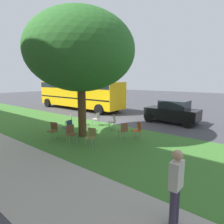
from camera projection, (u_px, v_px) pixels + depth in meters
ground at (108, 122)px, 14.04m from camera, size 80.00×80.00×0.00m
grass_verge at (75, 131)px, 11.58m from camera, size 48.00×6.00×0.01m
street_tree at (80, 51)px, 9.91m from camera, size 5.65×5.65×6.64m
chair_0 at (70, 121)px, 12.19m from camera, size 0.57×0.58×0.88m
chair_1 at (53, 129)px, 10.05m from camera, size 0.54×0.54×0.88m
chair_2 at (137, 129)px, 10.10m from camera, size 0.57×0.58×0.88m
chair_3 at (71, 132)px, 9.44m from camera, size 0.53×0.53×0.88m
chair_4 at (91, 136)px, 8.88m from camera, size 0.53×0.53×0.88m
chair_5 at (113, 121)px, 12.13m from camera, size 0.58×0.58×0.88m
chair_6 at (84, 123)px, 11.38m from camera, size 0.56×0.55×0.88m
chair_7 at (68, 126)px, 10.69m from camera, size 0.46×0.45×0.88m
chair_8 at (97, 118)px, 13.02m from camera, size 0.53×0.52×0.88m
chair_9 at (124, 130)px, 9.96m from camera, size 0.56×0.55×0.88m
parked_car at (173, 112)px, 13.72m from camera, size 3.70×1.92×1.65m
school_bus at (79, 93)px, 20.15m from camera, size 10.40×2.80×2.88m
pedestrian_1 at (176, 185)px, 3.98m from camera, size 0.22×0.36×1.69m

